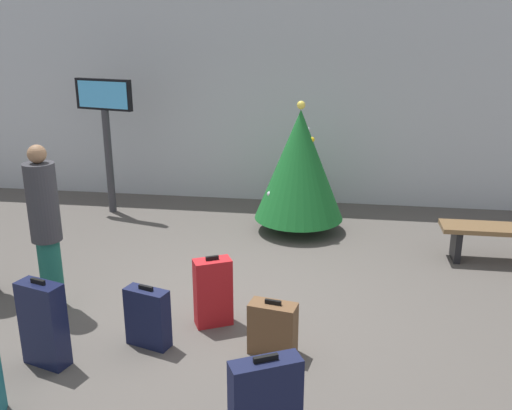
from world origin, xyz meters
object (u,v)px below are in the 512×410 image
(holiday_tree, at_px, (300,165))
(suitcase_1, at_px, (265,410))
(suitcase_3, at_px, (273,328))
(waiting_bench, at_px, (509,235))
(suitcase_5, at_px, (43,324))
(suitcase_4, at_px, (148,317))
(suitcase_0, at_px, (213,292))
(traveller_1, at_px, (45,224))
(flight_info_kiosk, at_px, (106,119))

(holiday_tree, height_order, suitcase_1, holiday_tree)
(suitcase_1, relative_size, suitcase_3, 1.52)
(suitcase_3, bearing_deg, holiday_tree, 90.28)
(waiting_bench, height_order, suitcase_5, suitcase_5)
(suitcase_1, bearing_deg, suitcase_5, 157.87)
(suitcase_4, xyz_separation_m, suitcase_5, (-0.81, -0.44, 0.11))
(suitcase_0, distance_m, suitcase_5, 1.62)
(holiday_tree, distance_m, traveller_1, 3.71)
(waiting_bench, relative_size, suitcase_3, 3.16)
(suitcase_0, bearing_deg, suitcase_4, -137.49)
(holiday_tree, relative_size, suitcase_4, 3.11)
(suitcase_3, bearing_deg, suitcase_1, -85.34)
(holiday_tree, bearing_deg, traveller_1, -131.44)
(flight_info_kiosk, bearing_deg, suitcase_3, -50.42)
(suitcase_0, height_order, suitcase_5, suitcase_5)
(waiting_bench, distance_m, suitcase_4, 4.73)
(waiting_bench, height_order, suitcase_4, suitcase_4)
(suitcase_0, relative_size, suitcase_1, 0.91)
(suitcase_1, xyz_separation_m, suitcase_3, (-0.11, 1.34, -0.14))
(flight_info_kiosk, relative_size, suitcase_1, 2.61)
(suitcase_0, xyz_separation_m, suitcase_3, (0.67, -0.44, -0.10))
(waiting_bench, distance_m, suitcase_3, 3.76)
(waiting_bench, distance_m, suitcase_5, 5.64)
(waiting_bench, height_order, suitcase_0, suitcase_0)
(suitcase_0, bearing_deg, holiday_tree, 77.34)
(flight_info_kiosk, relative_size, suitcase_3, 3.96)
(flight_info_kiosk, relative_size, suitcase_4, 3.46)
(holiday_tree, xyz_separation_m, suitcase_4, (-1.18, -3.37, -0.72))
(flight_info_kiosk, height_order, suitcase_0, flight_info_kiosk)
(suitcase_5, bearing_deg, waiting_bench, 32.57)
(waiting_bench, bearing_deg, holiday_tree, 164.46)
(suitcase_4, bearing_deg, flight_info_kiosk, 116.81)
(flight_info_kiosk, bearing_deg, waiting_bench, -11.74)
(holiday_tree, height_order, suitcase_3, holiday_tree)
(traveller_1, xyz_separation_m, suitcase_4, (1.28, -0.59, -0.66))
(suitcase_3, height_order, suitcase_4, suitcase_4)
(suitcase_3, bearing_deg, waiting_bench, 42.89)
(holiday_tree, xyz_separation_m, suitcase_3, (0.02, -3.33, -0.76))
(traveller_1, height_order, suitcase_5, traveller_1)
(holiday_tree, bearing_deg, suitcase_0, -102.66)
(waiting_bench, bearing_deg, suitcase_0, -148.22)
(holiday_tree, xyz_separation_m, suitcase_5, (-1.99, -3.81, -0.61))
(suitcase_3, bearing_deg, suitcase_5, -166.50)
(suitcase_0, height_order, suitcase_4, suitcase_0)
(waiting_bench, bearing_deg, suitcase_4, -146.61)
(holiday_tree, xyz_separation_m, traveller_1, (-2.45, -2.78, -0.05))
(suitcase_1, distance_m, suitcase_3, 1.35)
(traveller_1, bearing_deg, suitcase_1, -36.21)
(holiday_tree, distance_m, suitcase_4, 3.64)
(suitcase_3, xyz_separation_m, suitcase_4, (-1.19, -0.04, 0.04))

